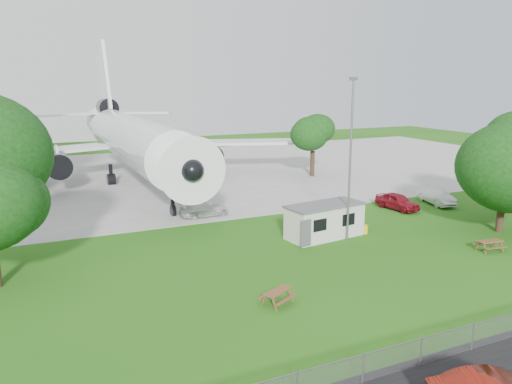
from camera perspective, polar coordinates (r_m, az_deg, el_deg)
name	(u,v)px	position (r m, az deg, el deg)	size (l,w,h in m)	color
ground	(292,288)	(29.87, 4.12, -10.85)	(160.00, 160.00, 0.00)	#317218
concrete_apron	(147,177)	(64.45, -12.38, 1.74)	(120.00, 46.00, 0.03)	#B7B7B2
airliner	(132,137)	(61.20, -14.00, 6.07)	(46.36, 47.73, 17.69)	white
site_cabin	(325,221)	(38.89, 7.86, -3.25)	(6.90, 3.49, 2.62)	beige
picnic_west	(277,304)	(27.86, 2.45, -12.63)	(1.80, 1.50, 0.76)	brown
picnic_east	(489,251)	(39.50, 25.08, -6.11)	(1.80, 1.50, 0.76)	brown
fence	(401,371)	(22.98, 16.28, -19.09)	(58.00, 0.04, 1.30)	gray
lamp_mast	(350,162)	(37.50, 10.71, 3.39)	(0.16, 0.16, 12.00)	slate
tree_east_front	(506,165)	(43.58, 26.66, 2.78)	(8.19, 8.19, 9.54)	#382619
tree_far_apron	(313,133)	(62.93, 6.54, 6.76)	(5.51, 5.51, 8.29)	#382619
car_ne_hatch	(397,201)	(48.70, 15.84, -1.05)	(1.79, 4.46, 1.52)	maroon
car_ne_sedan	(436,196)	(51.93, 19.91, -0.47)	(1.65, 4.74, 1.56)	silver
car_apron_van	(204,209)	(44.70, -5.95, -2.00)	(1.79, 4.40, 1.28)	white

